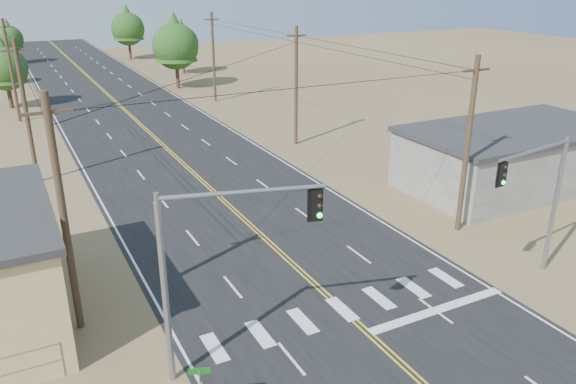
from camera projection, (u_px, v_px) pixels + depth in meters
road at (188, 168)px, 43.10m from camera, size 15.00×200.00×0.02m
building_right at (512, 158)px, 38.94m from camera, size 15.00×8.00×4.00m
utility_pole_left_near at (63, 215)px, 21.85m from camera, size 1.80×0.30×10.00m
utility_pole_left_mid at (26, 112)px, 38.40m from camera, size 1.80×0.30×10.00m
utility_pole_left_far at (11, 70)px, 54.96m from camera, size 1.80×0.30×10.00m
utility_pole_right_near at (467, 145)px, 30.86m from camera, size 1.80×0.30×10.00m
utility_pole_right_mid at (296, 85)px, 47.41m from camera, size 1.80×0.30×10.00m
utility_pole_right_far at (213, 57)px, 63.96m from camera, size 1.80×0.30×10.00m
signal_mast_left at (211, 255)px, 19.17m from camera, size 5.57×1.82×7.35m
signal_mast_right at (541, 190)px, 25.84m from camera, size 5.20×1.09×6.90m
tree_left_near at (4, 64)px, 60.66m from camera, size 4.73×4.73×7.88m
tree_left_far at (9, 36)px, 91.43m from camera, size 4.38×4.38×7.31m
tree_right_near at (175, 41)px, 71.08m from camera, size 5.83×5.83×9.72m
tree_right_mid at (182, 40)px, 82.31m from camera, size 4.82×4.82×8.04m
tree_right_far at (127, 25)px, 96.03m from camera, size 5.60×5.60×9.33m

